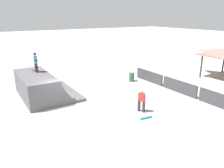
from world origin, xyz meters
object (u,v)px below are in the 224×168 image
Objects in this scene: skateboard_on_ground at (146,117)px; bystander_walking at (142,99)px; skater_on_deck at (36,61)px; skateboard_on_deck at (36,70)px; trash_bin at (132,77)px.

bystander_walking is at bearing 77.35° from skateboard_on_ground.
skater_on_deck reaches higher than skateboard_on_ground.
skateboard_on_deck is 9.11m from bystander_walking.
trash_bin is (1.50, 8.75, -1.53)m from skateboard_on_deck.
bystander_walking is 1.87× the size of trash_bin.
skateboard_on_ground is (0.97, -0.37, -0.82)m from bystander_walking.
skateboard_on_ground is at bearing -30.43° from trash_bin.
trash_bin is at bearing 55.99° from skateboard_on_deck.
skater_on_deck reaches higher than trash_bin.
bystander_walking is at bearing -31.77° from trash_bin.
bystander_walking is 7.11m from trash_bin.
skater_on_deck reaches higher than skateboard_on_deck.
skater_on_deck is at bearing -97.34° from trash_bin.
skateboard_on_deck is at bearing 8.84° from bystander_walking.
skateboard_on_deck is at bearing -99.71° from trash_bin.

